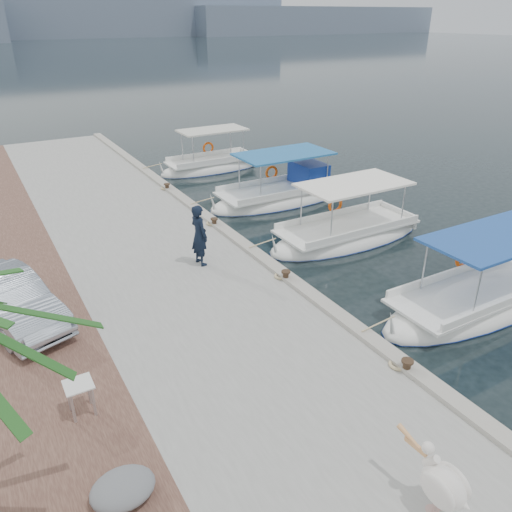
# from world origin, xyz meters

# --- Properties ---
(ground) EXTENTS (400.00, 400.00, 0.00)m
(ground) POSITION_xyz_m (0.00, 0.00, 0.00)
(ground) COLOR black
(ground) RESTS_ON ground
(concrete_quay) EXTENTS (6.00, 40.00, 0.50)m
(concrete_quay) POSITION_xyz_m (-3.00, 5.00, 0.25)
(concrete_quay) COLOR gray
(concrete_quay) RESTS_ON ground
(quay_curb) EXTENTS (0.44, 40.00, 0.12)m
(quay_curb) POSITION_xyz_m (-0.22, 5.00, 0.56)
(quay_curb) COLOR gray
(quay_curb) RESTS_ON concrete_quay
(cobblestone_strip) EXTENTS (4.00, 40.00, 0.50)m
(cobblestone_strip) POSITION_xyz_m (-8.00, 5.00, 0.25)
(cobblestone_strip) COLOR #52332B
(cobblestone_strip) RESTS_ON ground
(distant_hills) EXTENTS (330.00, 60.00, 18.00)m
(distant_hills) POSITION_xyz_m (29.61, 201.49, 7.61)
(distant_hills) COLOR slate
(distant_hills) RESTS_ON ground
(fishing_caique_b) EXTENTS (7.72, 2.43, 2.83)m
(fishing_caique_b) POSITION_xyz_m (4.45, -1.92, 0.12)
(fishing_caique_b) COLOR white
(fishing_caique_b) RESTS_ON ground
(fishing_caique_c) EXTENTS (6.80, 2.49, 2.83)m
(fishing_caique_c) POSITION_xyz_m (3.99, 3.87, 0.12)
(fishing_caique_c) COLOR white
(fishing_caique_c) RESTS_ON ground
(fishing_caique_d) EXTENTS (7.11, 2.62, 2.83)m
(fishing_caique_d) POSITION_xyz_m (4.25, 8.89, 0.19)
(fishing_caique_d) COLOR white
(fishing_caique_d) RESTS_ON ground
(fishing_caique_e) EXTENTS (6.03, 2.08, 2.83)m
(fishing_caique_e) POSITION_xyz_m (3.60, 15.13, 0.13)
(fishing_caique_e) COLOR white
(fishing_caique_e) RESTS_ON ground
(mooring_bollards) EXTENTS (0.28, 20.28, 0.33)m
(mooring_bollards) POSITION_xyz_m (-0.35, 1.50, 0.69)
(mooring_bollards) COLOR black
(mooring_bollards) RESTS_ON concrete_quay
(pelican) EXTENTS (0.53, 1.45, 1.13)m
(pelican) POSITION_xyz_m (-2.46, -6.28, 1.08)
(pelican) COLOR tan
(pelican) RESTS_ON concrete_quay
(fisherman) EXTENTS (0.58, 0.79, 2.01)m
(fisherman) POSITION_xyz_m (-2.12, 3.86, 1.51)
(fisherman) COLOR black
(fisherman) RESTS_ON concrete_quay
(parked_car) EXTENTS (2.61, 4.34, 1.35)m
(parked_car) POSITION_xyz_m (-7.77, 3.13, 1.17)
(parked_car) COLOR #A3ADBB
(parked_car) RESTS_ON cobblestone_strip
(tarp_bundle) EXTENTS (1.10, 0.90, 0.40)m
(tarp_bundle) POSITION_xyz_m (-6.85, -3.51, 0.70)
(tarp_bundle) COLOR slate
(tarp_bundle) RESTS_ON cobblestone_strip
(folding_table) EXTENTS (0.55, 0.55, 0.73)m
(folding_table) POSITION_xyz_m (-6.99, -1.14, 1.02)
(folding_table) COLOR silver
(folding_table) RESTS_ON cobblestone_strip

